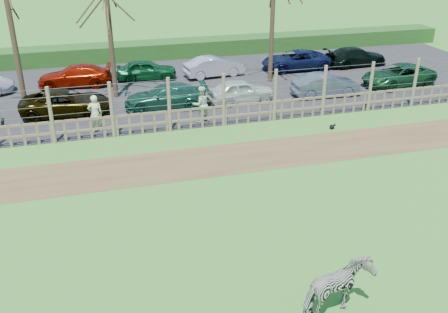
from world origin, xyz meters
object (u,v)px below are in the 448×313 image
object	(u,v)px
car_3	(166,97)
car_6	(398,75)
car_4	(241,91)
visitor_b	(201,104)
car_5	(326,85)
car_11	(214,67)
car_13	(356,57)
car_2	(66,103)
car_10	(146,70)
car_12	(296,60)
crow	(332,127)
visitor_a	(95,114)
car_9	(75,76)
tree_mid	(107,4)
zebra	(337,290)

from	to	relation	value
car_3	car_6	world-z (taller)	same
car_3	car_4	size ratio (longest dim) A/B	1.17
visitor_b	car_5	bearing A→B (deg)	-173.31
car_3	car_5	xyz separation A→B (m)	(8.62, -0.35, 0.00)
car_3	car_11	size ratio (longest dim) A/B	1.14
car_13	car_2	bearing A→B (deg)	100.34
car_10	car_12	bearing A→B (deg)	-88.08
crow	car_10	xyz separation A→B (m)	(-7.14, 10.05, 0.52)
car_2	car_13	distance (m)	18.62
crow	car_10	bearing A→B (deg)	125.41
visitor_a	car_4	bearing A→B (deg)	-162.89
visitor_b	car_6	world-z (taller)	visitor_b
car_9	car_10	bearing A→B (deg)	100.46
crow	car_9	xyz separation A→B (m)	(-11.23, 9.82, 0.52)
car_4	car_6	xyz separation A→B (m)	(9.56, 0.36, 0.00)
visitor_a	car_10	world-z (taller)	visitor_a
visitor_a	car_2	world-z (taller)	visitor_a
visitor_a	car_2	xyz separation A→B (m)	(-1.29, 2.67, -0.26)
car_11	tree_mid	bearing A→B (deg)	104.09
car_3	car_12	xyz separation A→B (m)	(9.13, 4.98, 0.00)
visitor_a	car_12	bearing A→B (deg)	-149.55
car_13	car_6	bearing A→B (deg)	179.03
zebra	visitor_a	bearing A→B (deg)	1.74
visitor_b	crow	size ratio (longest dim) A/B	5.87
tree_mid	car_3	xyz separation A→B (m)	(2.32, -2.49, -4.23)
car_4	car_5	bearing A→B (deg)	-98.59
tree_mid	car_3	world-z (taller)	tree_mid
car_12	crow	bearing A→B (deg)	-12.66
tree_mid	car_9	size ratio (longest dim) A/B	1.65
visitor_b	car_6	distance (m)	12.46
car_3	visitor_a	bearing A→B (deg)	-52.91
visitor_b	car_12	bearing A→B (deg)	-145.44
car_5	car_12	bearing A→B (deg)	-3.69
car_2	car_9	size ratio (longest dim) A/B	1.04
visitor_a	crow	xyz separation A→B (m)	(10.38, -2.42, -0.79)
tree_mid	visitor_a	world-z (taller)	tree_mid
car_2	car_6	xyz separation A→B (m)	(18.28, -0.09, 0.00)
zebra	tree_mid	bearing A→B (deg)	-7.05
car_5	crow	bearing A→B (deg)	159.79
car_6	car_9	distance (m)	18.48
visitor_b	car_2	xyz separation A→B (m)	(-6.09, 2.68, -0.26)
car_4	car_6	world-z (taller)	same
crow	car_3	size ratio (longest dim) A/B	0.07
car_2	car_11	bearing A→B (deg)	-58.11
visitor_b	visitor_a	bearing A→B (deg)	-8.56
zebra	car_5	distance (m)	16.86
car_10	car_6	bearing A→B (deg)	-106.24
car_9	car_13	bearing A→B (deg)	96.43
visitor_a	car_13	xyz separation A→B (m)	(16.79, 7.14, -0.26)
car_5	car_9	bearing A→B (deg)	69.04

